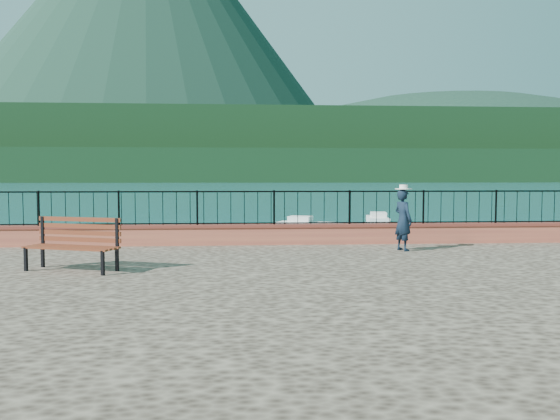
{
  "coord_description": "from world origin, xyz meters",
  "views": [
    {
      "loc": [
        -1.22,
        -11.96,
        3.16
      ],
      "look_at": [
        -0.25,
        2.0,
        2.3
      ],
      "focal_mm": 35.0,
      "sensor_mm": 36.0,
      "label": 1
    }
  ],
  "objects": [
    {
      "name": "hat",
      "position": [
        3.02,
        2.12,
        2.89
      ],
      "size": [
        0.44,
        0.44,
        0.12
      ],
      "primitive_type": "cylinder",
      "color": "white",
      "rests_on": "person"
    },
    {
      "name": "boat_0",
      "position": [
        -5.22,
        8.93,
        0.4
      ],
      "size": [
        3.85,
        1.88,
        0.8
      ],
      "primitive_type": "cube",
      "rotation": [
        0.0,
        0.0,
        -0.16
      ],
      "color": "white",
      "rests_on": "ground"
    },
    {
      "name": "railing",
      "position": [
        0.0,
        3.7,
        2.25
      ],
      "size": [
        27.0,
        0.05,
        0.95
      ],
      "primitive_type": "cube",
      "color": "black",
      "rests_on": "parapet"
    },
    {
      "name": "dock",
      "position": [
        -2.0,
        12.0,
        0.15
      ],
      "size": [
        2.0,
        16.0,
        0.3
      ],
      "primitive_type": "cube",
      "color": "#2D231C",
      "rests_on": "ground"
    },
    {
      "name": "boat_1",
      "position": [
        5.52,
        12.51,
        0.4
      ],
      "size": [
        3.76,
        1.73,
        0.8
      ],
      "primitive_type": "cube",
      "rotation": [
        0.0,
        0.0,
        -0.12
      ],
      "color": "white",
      "rests_on": "ground"
    },
    {
      "name": "park_bench",
      "position": [
        -4.74,
        -0.45,
        1.52
      ],
      "size": [
        2.09,
        1.28,
        1.1
      ],
      "rotation": [
        0.0,
        0.0,
        -0.35
      ],
      "color": "black",
      "rests_on": "promenade"
    },
    {
      "name": "parapet",
      "position": [
        0.0,
        3.7,
        1.49
      ],
      "size": [
        28.0,
        0.46,
        0.58
      ],
      "primitive_type": "cube",
      "color": "#C46647",
      "rests_on": "promenade"
    },
    {
      "name": "far_forest",
      "position": [
        0.0,
        300.0,
        9.0
      ],
      "size": [
        900.0,
        60.0,
        18.0
      ],
      "primitive_type": "cube",
      "color": "black",
      "rests_on": "ground"
    },
    {
      "name": "companion_hill",
      "position": [
        220.0,
        560.0,
        0.0
      ],
      "size": [
        448.0,
        384.0,
        180.0
      ],
      "primitive_type": "ellipsoid",
      "color": "#142D23",
      "rests_on": "ground"
    },
    {
      "name": "promenade",
      "position": [
        0.0,
        -6.0,
        0.6
      ],
      "size": [
        30.0,
        20.0,
        1.2
      ],
      "primitive_type": "cube",
      "color": "#332821",
      "rests_on": "ground"
    },
    {
      "name": "person",
      "position": [
        3.02,
        2.12,
        2.01
      ],
      "size": [
        0.59,
        0.7,
        1.63
      ],
      "primitive_type": "imported",
      "rotation": [
        0.0,
        0.0,
        1.97
      ],
      "color": "black",
      "rests_on": "promenade"
    },
    {
      "name": "boat_5",
      "position": [
        8.02,
        24.6,
        0.4
      ],
      "size": [
        1.8,
        3.59,
        0.8
      ],
      "primitive_type": "cube",
      "rotation": [
        0.0,
        0.0,
        1.42
      ],
      "color": "silver",
      "rests_on": "ground"
    },
    {
      "name": "boat_4",
      "position": [
        2.81,
        20.49,
        0.4
      ],
      "size": [
        4.02,
        2.75,
        0.8
      ],
      "primitive_type": "cube",
      "rotation": [
        0.0,
        0.0,
        -0.42
      ],
      "color": "silver",
      "rests_on": "ground"
    },
    {
      "name": "foothills",
      "position": [
        0.0,
        360.0,
        22.0
      ],
      "size": [
        900.0,
        120.0,
        44.0
      ],
      "primitive_type": "cube",
      "color": "black",
      "rests_on": "ground"
    },
    {
      "name": "ground",
      "position": [
        0.0,
        0.0,
        0.0
      ],
      "size": [
        2000.0,
        2000.0,
        0.0
      ],
      "primitive_type": "plane",
      "color": "#19596B",
      "rests_on": "ground"
    },
    {
      "name": "volcano",
      "position": [
        -120.0,
        700.0,
        190.0
      ],
      "size": [
        560.0,
        560.0,
        380.0
      ],
      "primitive_type": "cone",
      "color": "#142D23",
      "rests_on": "ground"
    }
  ]
}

